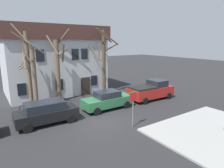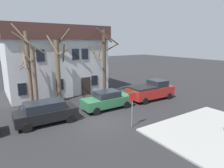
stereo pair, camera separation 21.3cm
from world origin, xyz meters
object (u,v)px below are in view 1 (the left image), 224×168
at_px(pickup_truck_red, 151,90).
at_px(car_green_sedan, 107,100).
at_px(bicycle_leaning, 29,107).
at_px(tree_bare_near, 28,67).
at_px(tree_bare_far, 58,68).
at_px(tree_bare_mid, 34,76).
at_px(building_main, 54,59).
at_px(street_sign_pole, 133,103).
at_px(tree_bare_end, 104,60).
at_px(car_black_wagon, 46,112).

bearing_deg(pickup_truck_red, car_green_sedan, 179.85).
bearing_deg(car_green_sedan, bicycle_leaning, 151.41).
relative_size(tree_bare_near, tree_bare_far, 1.03).
bearing_deg(tree_bare_mid, bicycle_leaning, -137.39).
distance_m(building_main, pickup_truck_red, 12.36).
distance_m(tree_bare_mid, bicycle_leaning, 2.88).
relative_size(car_green_sedan, bicycle_leaning, 2.75).
distance_m(street_sign_pole, bicycle_leaning, 9.73).
xyz_separation_m(car_green_sedan, street_sign_pole, (-0.61, -4.39, 1.01)).
height_order(building_main, tree_bare_end, building_main).
height_order(car_green_sedan, pickup_truck_red, pickup_truck_red).
bearing_deg(tree_bare_far, bicycle_leaning, -157.31).
xyz_separation_m(tree_bare_mid, bicycle_leaning, (-0.80, -0.73, -2.67)).
height_order(tree_bare_far, car_black_wagon, tree_bare_far).
relative_size(building_main, pickup_truck_red, 2.25).
bearing_deg(tree_bare_mid, street_sign_pole, -60.45).
xyz_separation_m(building_main, street_sign_pole, (1.27, -13.67, -2.18)).
bearing_deg(car_green_sedan, street_sign_pole, -97.87).
xyz_separation_m(car_green_sedan, bicycle_leaning, (-6.24, 3.40, -0.49)).
bearing_deg(tree_bare_near, tree_bare_far, 5.37).
height_order(tree_bare_near, bicycle_leaning, tree_bare_near).
height_order(tree_bare_near, car_green_sedan, tree_bare_near).
bearing_deg(car_black_wagon, tree_bare_mid, 87.34).
xyz_separation_m(tree_bare_near, car_black_wagon, (0.10, -4.70, -2.92)).
bearing_deg(pickup_truck_red, street_sign_pole, -145.08).
xyz_separation_m(building_main, tree_bare_mid, (-3.56, -5.15, -1.02)).
bearing_deg(bicycle_leaning, building_main, 53.47).
bearing_deg(building_main, tree_bare_far, -102.71).
bearing_deg(tree_bare_near, pickup_truck_red, -21.71).
height_order(pickup_truck_red, street_sign_pole, street_sign_pole).
distance_m(tree_bare_mid, car_green_sedan, 7.17).
bearing_deg(pickup_truck_red, tree_bare_mid, 159.53).
bearing_deg(street_sign_pole, car_green_sedan, 82.13).
relative_size(car_black_wagon, pickup_truck_red, 0.89).
bearing_deg(bicycle_leaning, car_black_wagon, -80.54).
relative_size(tree_bare_near, pickup_truck_red, 1.50).
xyz_separation_m(tree_bare_mid, car_black_wagon, (-0.20, -4.31, -2.13)).
xyz_separation_m(tree_bare_near, bicycle_leaning, (-0.49, -1.13, -3.46)).
distance_m(car_black_wagon, pickup_truck_red, 11.31).
distance_m(tree_bare_near, street_sign_pole, 10.48).
distance_m(tree_bare_end, car_green_sedan, 5.99).
xyz_separation_m(tree_bare_end, car_black_wagon, (-8.03, -4.62, -3.19)).
relative_size(tree_bare_end, bicycle_leaning, 4.43).
bearing_deg(building_main, pickup_truck_red, -50.91).
xyz_separation_m(building_main, tree_bare_far, (-1.01, -4.48, -0.51)).
height_order(tree_bare_mid, bicycle_leaning, tree_bare_mid).
bearing_deg(tree_bare_far, building_main, 77.29).
relative_size(tree_bare_end, street_sign_pole, 2.87).
bearing_deg(building_main, bicycle_leaning, -126.53).
height_order(tree_bare_end, car_black_wagon, tree_bare_end).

